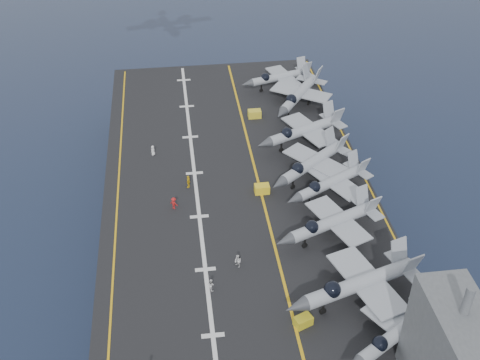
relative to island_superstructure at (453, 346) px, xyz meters
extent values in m
plane|color=#142135|center=(-15.00, 30.00, -17.90)|extent=(500.00, 500.00, 0.00)
cube|color=#56595E|center=(-15.00, 30.00, -12.90)|extent=(36.00, 90.00, 10.00)
cube|color=black|center=(-15.00, 30.00, -7.70)|extent=(38.00, 92.00, 0.40)
cube|color=gold|center=(-12.00, 30.00, -7.48)|extent=(0.35, 90.00, 0.02)
cube|color=silver|center=(-21.00, 30.00, -7.48)|extent=(0.50, 90.00, 0.02)
cube|color=gold|center=(-32.00, 30.00, -7.48)|extent=(0.25, 90.00, 0.02)
cube|color=gold|center=(3.50, 30.00, -7.48)|extent=(0.25, 90.00, 0.02)
imported|color=silver|center=(-20.59, 16.66, -6.68)|extent=(1.06, 1.18, 1.64)
imported|color=#B21919|center=(-24.26, 32.16, -6.59)|extent=(1.31, 1.22, 1.82)
imported|color=yellow|center=(-22.03, 36.73, -6.50)|extent=(1.09, 1.37, 1.99)
imported|color=white|center=(-26.92, 45.58, -6.66)|extent=(1.17, 1.19, 1.67)
imported|color=silver|center=(-17.04, 20.00, -6.59)|extent=(1.19, 1.31, 1.82)
camera|label=1|loc=(-23.43, -31.90, 44.18)|focal=45.00mm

